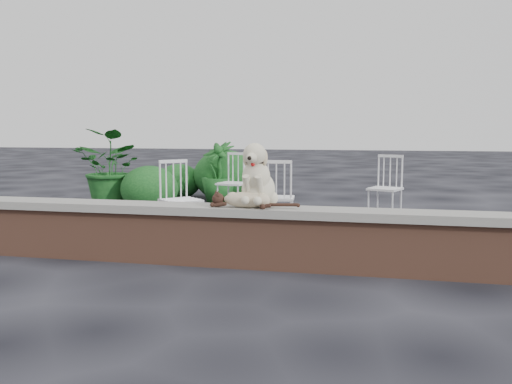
% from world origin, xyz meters
% --- Properties ---
extents(ground, '(60.00, 60.00, 0.00)m').
position_xyz_m(ground, '(0.00, 0.00, 0.00)').
color(ground, black).
rests_on(ground, ground).
extents(brick_wall, '(6.00, 0.30, 0.50)m').
position_xyz_m(brick_wall, '(0.00, 0.00, 0.25)').
color(brick_wall, brown).
rests_on(brick_wall, ground).
extents(capstone, '(6.20, 0.40, 0.08)m').
position_xyz_m(capstone, '(0.00, 0.00, 0.54)').
color(capstone, slate).
rests_on(capstone, brick_wall).
extents(dog, '(0.44, 0.56, 0.62)m').
position_xyz_m(dog, '(0.24, 0.08, 0.89)').
color(dog, beige).
rests_on(dog, capstone).
extents(cat, '(1.01, 0.30, 0.17)m').
position_xyz_m(cat, '(0.16, -0.07, 0.66)').
color(cat, tan).
rests_on(cat, capstone).
extents(chair_b, '(0.67, 0.67, 0.94)m').
position_xyz_m(chair_b, '(-0.93, 3.42, 0.47)').
color(chair_b, white).
rests_on(chair_b, ground).
extents(chair_e, '(0.76, 0.76, 0.94)m').
position_xyz_m(chair_e, '(-0.58, 3.69, 0.47)').
color(chair_e, white).
rests_on(chair_e, ground).
extents(chair_c, '(0.62, 0.62, 0.94)m').
position_xyz_m(chair_c, '(0.11, 1.73, 0.47)').
color(chair_c, white).
rests_on(chair_c, ground).
extents(chair_a, '(0.79, 0.79, 0.94)m').
position_xyz_m(chair_a, '(-0.99, 1.24, 0.47)').
color(chair_a, white).
rests_on(chair_a, ground).
extents(chair_d, '(0.72, 0.72, 0.94)m').
position_xyz_m(chair_d, '(1.44, 3.15, 0.47)').
color(chair_d, white).
rests_on(chair_d, ground).
extents(potted_plant_a, '(1.40, 1.28, 1.32)m').
position_xyz_m(potted_plant_a, '(-3.08, 3.55, 0.66)').
color(potted_plant_a, '#123F18').
rests_on(potted_plant_a, ground).
extents(potted_plant_b, '(0.81, 0.81, 1.09)m').
position_xyz_m(potted_plant_b, '(-1.50, 4.53, 0.54)').
color(potted_plant_b, '#123F18').
rests_on(potted_plant_b, ground).
extents(shrubbery, '(1.97, 2.75, 0.97)m').
position_xyz_m(shrubbery, '(-1.92, 4.65, 0.38)').
color(shrubbery, '#123F18').
rests_on(shrubbery, ground).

